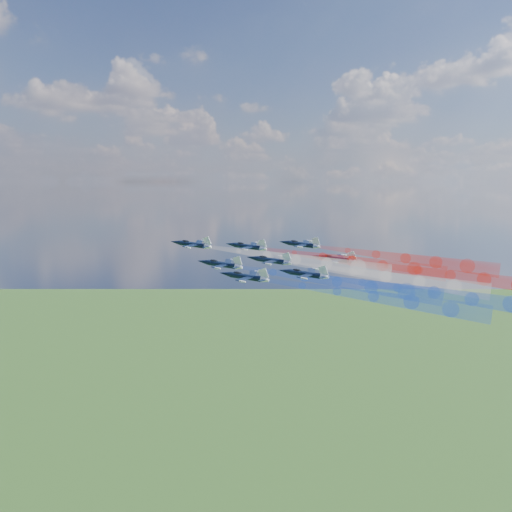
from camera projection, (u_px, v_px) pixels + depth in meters
jet_lead at (193, 244)px, 171.04m from camera, size 15.81×16.76×5.58m
trail_lead at (296, 259)px, 160.93m from camera, size 30.52×43.74×9.18m
jet_inner_left at (222, 264)px, 157.24m from camera, size 15.81×16.76×5.58m
trail_inner_left at (337, 282)px, 147.14m from camera, size 30.52×43.74×9.18m
jet_inner_right at (248, 247)px, 175.43m from camera, size 15.81×16.76×5.58m
trail_inner_right at (352, 261)px, 165.32m from camera, size 30.52×43.74×9.18m
jet_outer_left at (246, 277)px, 145.19m from camera, size 15.81×16.76×5.58m
trail_outer_left at (373, 297)px, 135.09m from camera, size 30.52×43.74×9.18m
jet_center_third at (271, 260)px, 162.21m from camera, size 15.81×16.76×5.58m
trail_center_third at (386, 277)px, 152.11m from camera, size 30.52×43.74×9.18m
jet_outer_right at (301, 244)px, 180.54m from camera, size 15.81×16.76×5.58m
trail_outer_right at (406, 258)px, 170.44m from camera, size 30.52×43.74×9.18m
jet_rear_left at (306, 274)px, 148.94m from camera, size 15.81×16.76×5.58m
trail_rear_left at (434, 293)px, 138.84m from camera, size 30.52×43.74×9.18m
jet_rear_right at (336, 259)px, 168.16m from camera, size 15.81×16.76×5.58m
trail_rear_right at (450, 275)px, 158.05m from camera, size 30.52×43.74×9.18m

